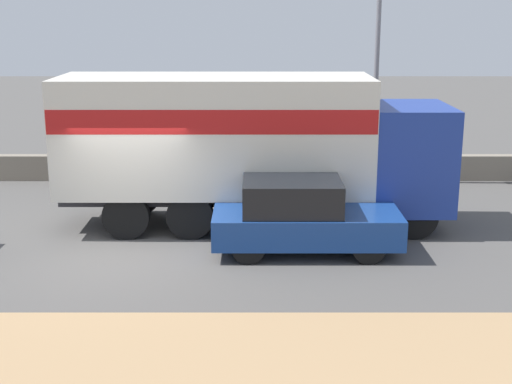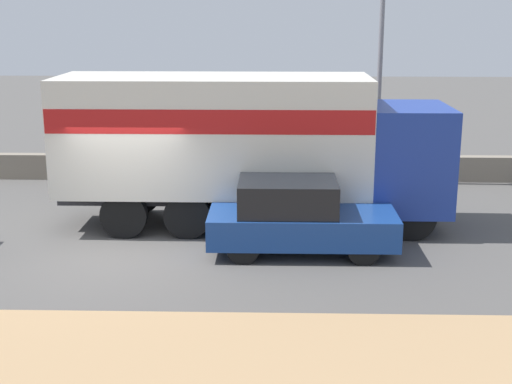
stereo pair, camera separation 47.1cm
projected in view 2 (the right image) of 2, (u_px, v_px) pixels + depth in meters
ground_plane at (120, 254)px, 14.73m from camera, size 80.00×80.00×0.00m
stone_wall_backdrop at (168, 167)px, 21.14m from camera, size 60.00×0.35×0.74m
street_lamp at (380, 57)px, 19.87m from camera, size 0.56×0.28×6.18m
box_truck at (244, 139)px, 16.24m from camera, size 8.83×2.44×3.47m
car_hatchback at (297, 216)px, 14.78m from camera, size 3.86×1.83×1.55m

